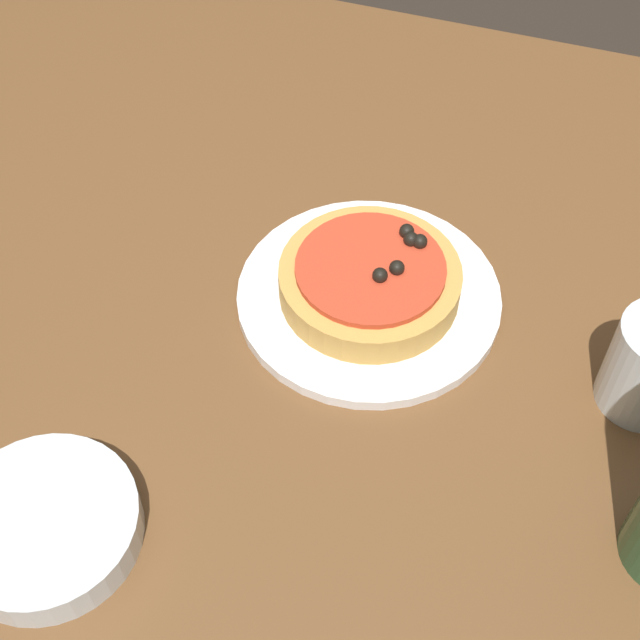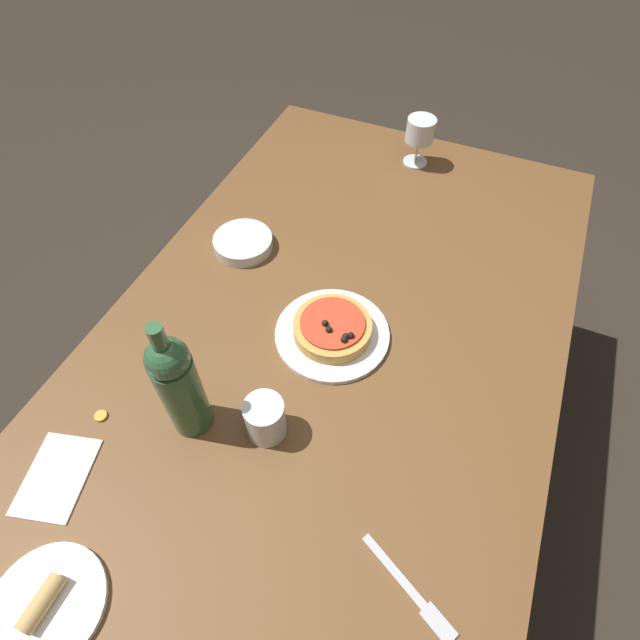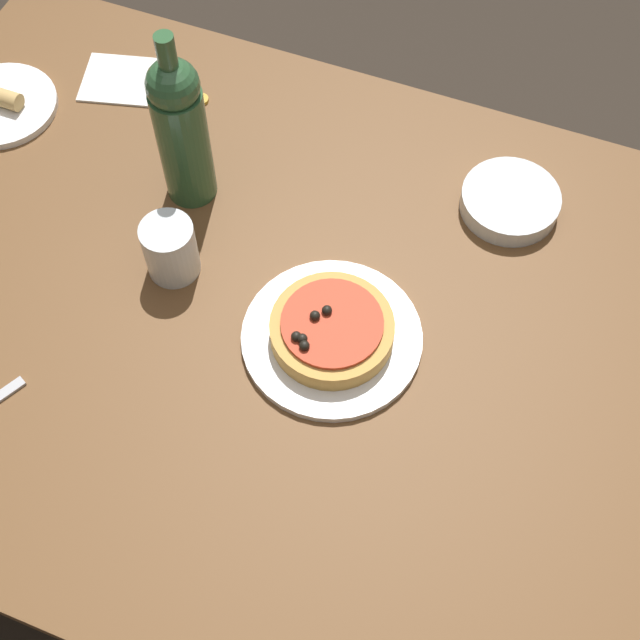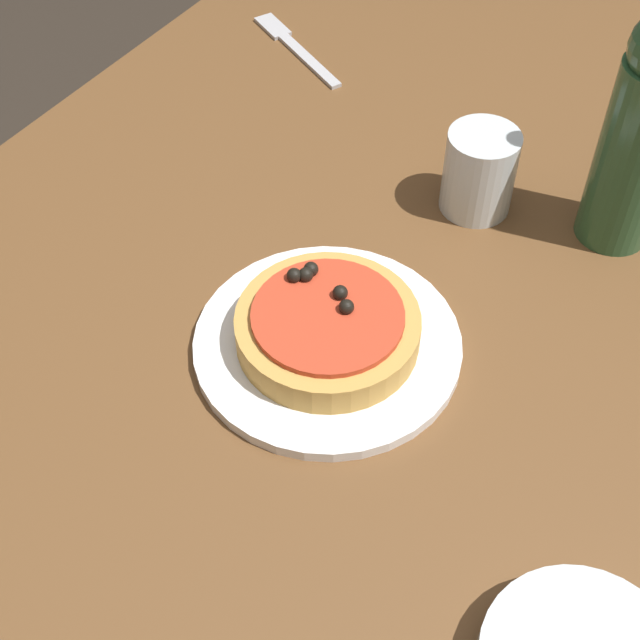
{
  "view_description": "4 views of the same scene",
  "coord_description": "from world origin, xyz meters",
  "px_view_note": "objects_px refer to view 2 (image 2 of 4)",
  "views": [
    {
      "loc": [
        -0.15,
        0.52,
        1.35
      ],
      "look_at": [
        0.01,
        0.05,
        0.73
      ],
      "focal_mm": 50.0,
      "sensor_mm": 36.0,
      "label": 1
    },
    {
      "loc": [
        -0.62,
        -0.23,
        1.59
      ],
      "look_at": [
        -0.01,
        0.03,
        0.73
      ],
      "focal_mm": 28.0,
      "sensor_mm": 36.0,
      "label": 2
    },
    {
      "loc": [
        0.17,
        -0.56,
        1.77
      ],
      "look_at": [
        -0.05,
        0.01,
        0.73
      ],
      "focal_mm": 50.0,
      "sensor_mm": 36.0,
      "label": 3
    },
    {
      "loc": [
        0.42,
        0.26,
        1.34
      ],
      "look_at": [
        -0.01,
        -0.01,
        0.76
      ],
      "focal_mm": 50.0,
      "sensor_mm": 36.0,
      "label": 4
    }
  ],
  "objects_px": {
    "side_bowl": "(243,243)",
    "fork": "(413,593)",
    "dinner_plate": "(332,334)",
    "wine_bottle": "(179,385)",
    "water_cup": "(265,419)",
    "dining_table": "(333,345)",
    "bottle_cap": "(101,416)",
    "pizza": "(332,328)",
    "wine_glass": "(420,132)",
    "side_plate": "(46,604)"
  },
  "relations": [
    {
      "from": "dinner_plate",
      "to": "dining_table",
      "type": "bearing_deg",
      "value": 14.48
    },
    {
      "from": "side_bowl",
      "to": "bottle_cap",
      "type": "xyz_separation_m",
      "value": [
        -0.52,
        0.03,
        -0.01
      ]
    },
    {
      "from": "dining_table",
      "to": "side_bowl",
      "type": "height_order",
      "value": "side_bowl"
    },
    {
      "from": "water_cup",
      "to": "bottle_cap",
      "type": "relative_size",
      "value": 3.82
    },
    {
      "from": "dining_table",
      "to": "side_plate",
      "type": "xyz_separation_m",
      "value": [
        -0.67,
        0.2,
        0.08
      ]
    },
    {
      "from": "dinner_plate",
      "to": "side_bowl",
      "type": "xyz_separation_m",
      "value": [
        0.17,
        0.31,
        0.01
      ]
    },
    {
      "from": "dining_table",
      "to": "water_cup",
      "type": "height_order",
      "value": "water_cup"
    },
    {
      "from": "dining_table",
      "to": "wine_glass",
      "type": "xyz_separation_m",
      "value": [
        0.65,
        0.01,
        0.17
      ]
    },
    {
      "from": "fork",
      "to": "side_plate",
      "type": "xyz_separation_m",
      "value": [
        -0.24,
        0.51,
        0.01
      ]
    },
    {
      "from": "dinner_plate",
      "to": "fork",
      "type": "xyz_separation_m",
      "value": [
        -0.41,
        -0.3,
        -0.0
      ]
    },
    {
      "from": "water_cup",
      "to": "bottle_cap",
      "type": "height_order",
      "value": "water_cup"
    },
    {
      "from": "side_bowl",
      "to": "water_cup",
      "type": "bearing_deg",
      "value": -146.42
    },
    {
      "from": "wine_glass",
      "to": "water_cup",
      "type": "bearing_deg",
      "value": 179.05
    },
    {
      "from": "water_cup",
      "to": "wine_glass",
      "type": "bearing_deg",
      "value": -0.95
    },
    {
      "from": "pizza",
      "to": "fork",
      "type": "distance_m",
      "value": 0.51
    },
    {
      "from": "pizza",
      "to": "bottle_cap",
      "type": "distance_m",
      "value": 0.49
    },
    {
      "from": "water_cup",
      "to": "side_bowl",
      "type": "xyz_separation_m",
      "value": [
        0.42,
        0.28,
        -0.03
      ]
    },
    {
      "from": "dinner_plate",
      "to": "water_cup",
      "type": "relative_size",
      "value": 2.69
    },
    {
      "from": "wine_glass",
      "to": "wine_bottle",
      "type": "bearing_deg",
      "value": 170.94
    },
    {
      "from": "side_bowl",
      "to": "fork",
      "type": "relative_size",
      "value": 0.82
    },
    {
      "from": "dining_table",
      "to": "side_plate",
      "type": "bearing_deg",
      "value": 163.35
    },
    {
      "from": "fork",
      "to": "water_cup",
      "type": "bearing_deg",
      "value": -178.19
    },
    {
      "from": "dinner_plate",
      "to": "fork",
      "type": "height_order",
      "value": "dinner_plate"
    },
    {
      "from": "wine_bottle",
      "to": "side_bowl",
      "type": "bearing_deg",
      "value": 16.96
    },
    {
      "from": "side_bowl",
      "to": "bottle_cap",
      "type": "distance_m",
      "value": 0.52
    },
    {
      "from": "dinner_plate",
      "to": "wine_bottle",
      "type": "height_order",
      "value": "wine_bottle"
    },
    {
      "from": "dining_table",
      "to": "bottle_cap",
      "type": "relative_size",
      "value": 66.3
    },
    {
      "from": "dining_table",
      "to": "dinner_plate",
      "type": "distance_m",
      "value": 0.08
    },
    {
      "from": "side_plate",
      "to": "bottle_cap",
      "type": "relative_size",
      "value": 7.46
    },
    {
      "from": "dinner_plate",
      "to": "pizza",
      "type": "distance_m",
      "value": 0.02
    },
    {
      "from": "side_bowl",
      "to": "wine_glass",
      "type": "bearing_deg",
      "value": -29.86
    },
    {
      "from": "side_bowl",
      "to": "fork",
      "type": "xyz_separation_m",
      "value": [
        -0.58,
        -0.61,
        -0.01
      ]
    },
    {
      "from": "fork",
      "to": "bottle_cap",
      "type": "height_order",
      "value": "bottle_cap"
    },
    {
      "from": "wine_glass",
      "to": "wine_bottle",
      "type": "xyz_separation_m",
      "value": [
        -0.97,
        0.15,
        0.03
      ]
    },
    {
      "from": "pizza",
      "to": "bottle_cap",
      "type": "height_order",
      "value": "pizza"
    },
    {
      "from": "wine_glass",
      "to": "bottle_cap",
      "type": "relative_size",
      "value": 5.73
    },
    {
      "from": "wine_glass",
      "to": "wine_bottle",
      "type": "distance_m",
      "value": 0.98
    },
    {
      "from": "dining_table",
      "to": "water_cup",
      "type": "bearing_deg",
      "value": 175.15
    },
    {
      "from": "wine_bottle",
      "to": "bottle_cap",
      "type": "relative_size",
      "value": 12.41
    },
    {
      "from": "dining_table",
      "to": "fork",
      "type": "xyz_separation_m",
      "value": [
        -0.43,
        -0.31,
        0.07
      ]
    },
    {
      "from": "dining_table",
      "to": "side_bowl",
      "type": "relative_size",
      "value": 10.87
    },
    {
      "from": "wine_glass",
      "to": "fork",
      "type": "xyz_separation_m",
      "value": [
        -1.09,
        -0.32,
        -0.1
      ]
    },
    {
      "from": "wine_bottle",
      "to": "dinner_plate",
      "type": "bearing_deg",
      "value": -30.17
    },
    {
      "from": "dinner_plate",
      "to": "bottle_cap",
      "type": "xyz_separation_m",
      "value": [
        -0.35,
        0.34,
        -0.0
      ]
    },
    {
      "from": "dinner_plate",
      "to": "water_cup",
      "type": "xyz_separation_m",
      "value": [
        -0.25,
        0.03,
        0.04
      ]
    },
    {
      "from": "dinner_plate",
      "to": "side_plate",
      "type": "xyz_separation_m",
      "value": [
        -0.65,
        0.21,
        0.0
      ]
    },
    {
      "from": "wine_bottle",
      "to": "bottle_cap",
      "type": "xyz_separation_m",
      "value": [
        -0.06,
        0.17,
        -0.13
      ]
    },
    {
      "from": "water_cup",
      "to": "side_plate",
      "type": "relative_size",
      "value": 0.51
    },
    {
      "from": "pizza",
      "to": "fork",
      "type": "bearing_deg",
      "value": -143.42
    },
    {
      "from": "wine_glass",
      "to": "side_bowl",
      "type": "distance_m",
      "value": 0.59
    }
  ]
}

